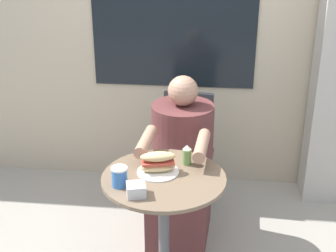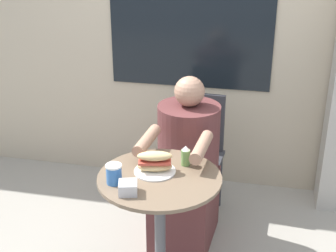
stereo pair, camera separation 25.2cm
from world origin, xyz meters
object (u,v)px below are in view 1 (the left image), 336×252
at_px(diner_chair, 186,143).
at_px(seated_diner, 181,173).
at_px(condiment_bottle, 187,155).
at_px(sandwich_on_plate, 158,164).
at_px(cafe_table, 164,210).
at_px(drink_cup, 119,177).

bearing_deg(diner_chair, seated_diner, 92.17).
bearing_deg(condiment_bottle, sandwich_on_plate, -141.93).
bearing_deg(diner_chair, sandwich_on_plate, 87.30).
relative_size(diner_chair, seated_diner, 0.78).
xyz_separation_m(sandwich_on_plate, condiment_bottle, (0.14, 0.11, 0.00)).
xyz_separation_m(seated_diner, sandwich_on_plate, (-0.08, -0.49, 0.32)).
height_order(seated_diner, sandwich_on_plate, seated_diner).
relative_size(seated_diner, condiment_bottle, 9.73).
distance_m(cafe_table, sandwich_on_plate, 0.26).
distance_m(drink_cup, condiment_bottle, 0.42).
xyz_separation_m(cafe_table, condiment_bottle, (0.11, 0.15, 0.26)).
distance_m(sandwich_on_plate, drink_cup, 0.23).
bearing_deg(condiment_bottle, seated_diner, 99.12).
height_order(diner_chair, condiment_bottle, diner_chair).
bearing_deg(cafe_table, seated_diner, 84.83).
height_order(seated_diner, condiment_bottle, seated_diner).
xyz_separation_m(diner_chair, drink_cup, (-0.26, -1.00, 0.27)).
bearing_deg(drink_cup, condiment_bottle, 40.64).
bearing_deg(condiment_bottle, cafe_table, -125.32).
bearing_deg(drink_cup, seated_diner, 68.48).
relative_size(sandwich_on_plate, drink_cup, 2.14).
xyz_separation_m(cafe_table, diner_chair, (0.06, 0.88, -0.01)).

